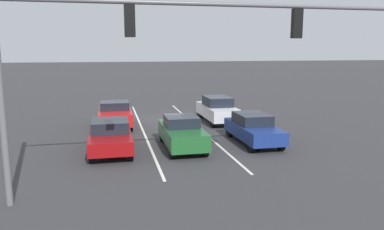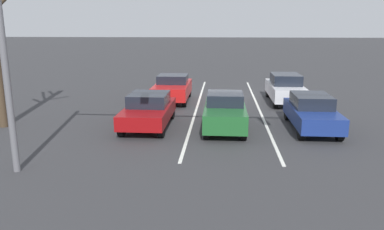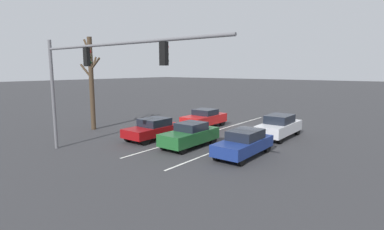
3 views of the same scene
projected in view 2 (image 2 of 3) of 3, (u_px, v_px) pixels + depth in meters
name	position (u px, v px, depth m)	size (l,w,h in m)	color
ground_plane	(227.00, 96.00, 23.33)	(240.00, 240.00, 0.00)	#333335
lane_stripe_left_divider	(258.00, 107.00, 20.36)	(0.12, 17.87, 0.01)	silver
lane_stripe_center_divider	(198.00, 106.00, 20.61)	(0.12, 17.87, 0.01)	silver
car_darkgreen_midlane_front	(225.00, 111.00, 15.86)	(1.70, 4.20, 1.53)	#1E5928
car_maroon_rightlane_front	(149.00, 110.00, 16.19)	(1.85, 4.25, 1.46)	maroon
car_navy_leftlane_front	(312.00, 112.00, 15.81)	(1.70, 4.29, 1.47)	navy
car_silver_leftlane_second	(285.00, 88.00, 21.27)	(1.74, 4.55, 1.64)	silver
car_red_rightlane_second	(173.00, 88.00, 21.66)	(1.91, 4.20, 1.52)	red
traffic_signal_gantry	(139.00, 6.00, 9.94)	(12.55, 0.37, 6.54)	slate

